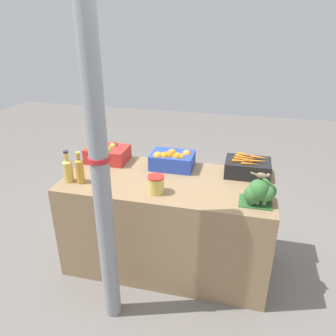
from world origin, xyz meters
The scene contains 11 objects.
ground_plane centered at (0.00, 0.00, 0.00)m, with size 10.00×10.00×0.00m, color slate.
market_table centered at (0.00, 0.00, 0.40)m, with size 1.64×0.78×0.80m, color #937551.
support_pole centered at (-0.26, -0.64, 1.11)m, with size 0.13×0.13×2.21m.
apple_crate centered at (-0.61, 0.23, 0.87)m, with size 0.35×0.26×0.16m.
orange_crate centered at (-0.02, 0.23, 0.88)m, with size 0.35×0.26×0.16m.
carrot_crate centered at (0.60, 0.23, 0.87)m, with size 0.35×0.26×0.16m.
broccoli_pile centered at (0.70, -0.20, 0.89)m, with size 0.24×0.19×0.19m.
juice_bottle_golden centered at (-0.74, -0.21, 0.90)m, with size 0.07×0.07×0.25m.
juice_bottle_amber centered at (-0.64, -0.21, 0.91)m, with size 0.06×0.06×0.25m.
pickle_jar centered at (-0.03, -0.22, 0.87)m, with size 0.12×0.12×0.13m.
sparrow_bird centered at (0.69, -0.21, 1.01)m, with size 0.13×0.05×0.05m.
Camera 1 is at (0.55, -2.24, 1.96)m, focal length 35.00 mm.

